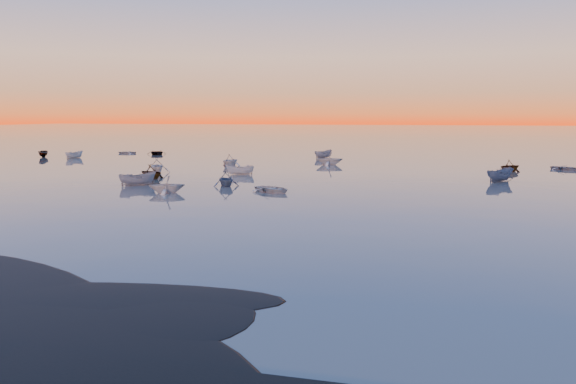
% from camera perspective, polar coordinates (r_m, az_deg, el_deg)
% --- Properties ---
extents(ground, '(600.00, 600.00, 0.00)m').
position_cam_1_polar(ground, '(117.76, 9.80, 4.21)').
color(ground, '#6D655B').
rests_on(ground, ground).
extents(mud_lobes, '(140.00, 6.00, 0.07)m').
position_cam_1_polar(mud_lobes, '(20.26, -16.36, -13.28)').
color(mud_lobes, black).
rests_on(mud_lobes, ground).
extents(moored_fleet, '(124.00, 58.00, 1.20)m').
position_cam_1_polar(moored_fleet, '(71.18, 6.54, 1.98)').
color(moored_fleet, silver).
rests_on(moored_fleet, ground).
extents(boat_near_left, '(3.28, 4.19, 0.97)m').
position_cam_1_polar(boat_near_left, '(52.89, -1.59, 0.01)').
color(boat_near_left, silver).
rests_on(boat_near_left, ground).
extents(boat_near_center, '(3.83, 3.95, 1.34)m').
position_cam_1_polar(boat_near_center, '(60.04, -15.01, 0.68)').
color(boat_near_center, slate).
rests_on(boat_near_center, ground).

